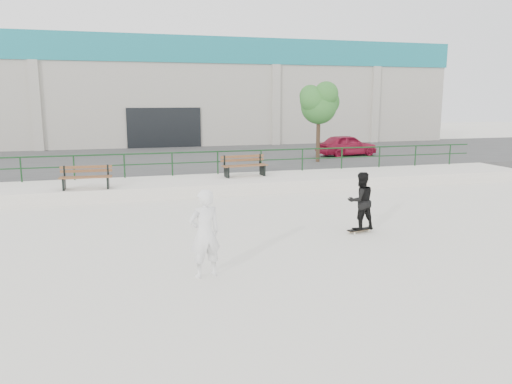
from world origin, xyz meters
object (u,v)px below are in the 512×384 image
object	(u,v)px
standing_skater	(361,201)
red_car	(347,145)
skateboard	(360,230)
tree	(319,102)
seated_skater	(205,234)
bench_right	(244,166)
bench_left	(86,177)

from	to	relation	value
standing_skater	red_car	bearing A→B (deg)	-117.91
skateboard	standing_skater	size ratio (longest dim) A/B	0.49
tree	skateboard	distance (m)	12.90
standing_skater	skateboard	bearing A→B (deg)	86.70
tree	red_car	distance (m)	4.28
red_car	standing_skater	bearing A→B (deg)	145.35
skateboard	seated_skater	distance (m)	5.54
bench_right	skateboard	size ratio (longest dim) A/B	2.52
bench_left	skateboard	distance (m)	10.26
tree	skateboard	world-z (taller)	tree
bench_right	skateboard	xyz separation A→B (m)	(1.33, -8.04, -0.88)
bench_right	seated_skater	bearing A→B (deg)	-115.37
red_car	skateboard	bearing A→B (deg)	145.35
red_car	skateboard	size ratio (longest dim) A/B	4.54
red_car	seated_skater	distance (m)	19.93
bench_right	standing_skater	size ratio (longest dim) A/B	1.22
red_car	standing_skater	world-z (taller)	standing_skater
red_car	tree	bearing A→B (deg)	118.67
red_car	skateboard	distance (m)	15.44
seated_skater	skateboard	bearing A→B (deg)	-166.32
bench_left	standing_skater	xyz separation A→B (m)	(7.73, -6.70, -0.00)
tree	red_car	world-z (taller)	tree
bench_right	tree	bearing A→B (deg)	30.60
seated_skater	standing_skater	bearing A→B (deg)	-166.32
tree	seated_skater	distance (m)	16.84
tree	standing_skater	distance (m)	12.69
tree	bench_left	bearing A→B (deg)	-155.81
bench_left	skateboard	size ratio (longest dim) A/B	2.35
standing_skater	seated_skater	bearing A→B (deg)	22.51
skateboard	red_car	bearing A→B (deg)	52.66
seated_skater	bench_left	bearing A→B (deg)	-84.94
skateboard	seated_skater	xyz separation A→B (m)	(-4.92, -2.38, 0.89)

